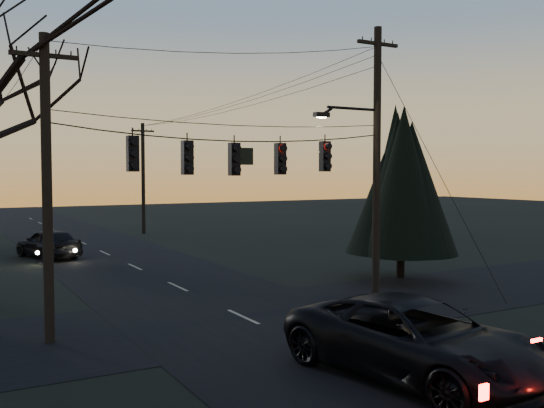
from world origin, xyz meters
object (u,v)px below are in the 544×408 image
utility_pole_left (50,343)px  sedan_oncoming_a (49,243)px  utility_pole_right (375,300)px  utility_pole_far_r (144,234)px  suv_near (416,340)px  evergreen_right (401,185)px

utility_pole_left → sedan_oncoming_a: (2.80, 17.46, 0.81)m
utility_pole_right → utility_pole_far_r: utility_pole_right is taller
suv_near → sedan_oncoming_a: (-4.00, 24.66, -0.09)m
utility_pole_left → sedan_oncoming_a: size_ratio=1.78×
utility_pole_left → utility_pole_far_r: size_ratio=1.00×
suv_near → utility_pole_right: bearing=47.4°
utility_pole_left → sedan_oncoming_a: bearing=80.9°
evergreen_right → suv_near: size_ratio=1.10×
utility_pole_far_r → sedan_oncoming_a: size_ratio=1.78×
utility_pole_right → utility_pole_far_r: size_ratio=1.18×
evergreen_right → sedan_oncoming_a: size_ratio=1.50×
utility_pole_far_r → evergreen_right: evergreen_right is taller
utility_pole_left → sedan_oncoming_a: utility_pole_left is taller
utility_pole_far_r → evergreen_right: 25.47m
suv_near → evergreen_right: bearing=40.5°
utility_pole_right → sedan_oncoming_a: bearing=116.5°
utility_pole_far_r → sedan_oncoming_a: 13.69m
utility_pole_far_r → suv_near: utility_pole_far_r is taller
utility_pole_far_r → utility_pole_left: bearing=-112.3°
utility_pole_left → evergreen_right: size_ratio=1.19×
utility_pole_right → utility_pole_far_r: 28.00m
suv_near → sedan_oncoming_a: suv_near is taller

